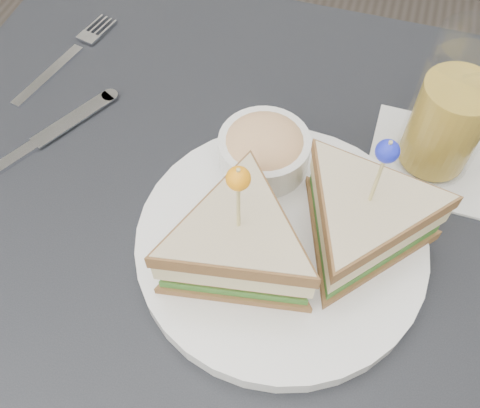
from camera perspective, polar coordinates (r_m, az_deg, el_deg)
name	(u,v)px	position (r m, az deg, el deg)	size (l,w,h in m)	color
ground_plane	(234,406)	(1.26, -0.61, -20.74)	(3.50, 3.50, 0.00)	#3F3833
table	(229,269)	(0.62, -1.16, -6.95)	(0.80, 0.80, 0.75)	black
plate_meal	(292,226)	(0.51, 5.59, -2.33)	(0.37, 0.37, 0.17)	white
cutlery_fork	(70,55)	(0.76, -17.68, 14.93)	(0.06, 0.19, 0.01)	white
cutlery_knife	(41,140)	(0.66, -20.43, 6.40)	(0.11, 0.19, 0.01)	silver
drink_set	(451,114)	(0.59, 21.55, 8.90)	(0.13, 0.13, 0.17)	silver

